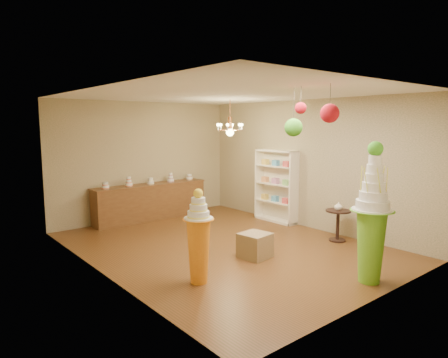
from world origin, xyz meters
TOP-DOWN VIEW (x-y plane):
  - floor at (0.00, 0.00)m, footprint 6.50×6.50m
  - ceiling at (0.00, 0.00)m, footprint 6.50×6.50m
  - wall_back at (0.00, 3.25)m, footprint 5.00×0.04m
  - wall_front at (0.00, -3.25)m, footprint 5.00×0.04m
  - wall_left at (-2.50, 0.00)m, footprint 0.04×6.50m
  - wall_right at (2.50, 0.00)m, footprint 0.04×6.50m
  - pedestal_green at (0.56, -2.85)m, footprint 0.76×0.76m
  - pedestal_orange at (-1.49, -1.19)m, footprint 0.49×0.49m
  - burlap_riser at (-0.01, -0.89)m, footprint 0.56×0.56m
  - sideboard at (0.00, 2.97)m, footprint 3.04×0.54m
  - shelving_unit at (2.34, 0.80)m, footprint 0.33×1.20m
  - round_table at (2.06, -1.23)m, footprint 0.56×0.56m
  - vase at (2.06, -1.23)m, footprint 0.18×0.18m
  - pom_red_left at (-0.15, -2.53)m, footprint 0.27×0.27m
  - pom_green_mid at (-0.02, -1.75)m, footprint 0.29×0.29m
  - pom_red_right at (-0.17, -2.01)m, footprint 0.18×0.18m
  - chandelier at (1.02, 1.04)m, footprint 0.85×0.85m

SIDE VIEW (x-z plane):
  - floor at x=0.00m, z-range 0.00..0.00m
  - burlap_riser at x=-0.01m, z-range 0.00..0.45m
  - round_table at x=2.06m, z-range 0.10..0.76m
  - sideboard at x=0.00m, z-range -0.10..1.06m
  - pedestal_orange at x=-1.49m, z-range -0.11..1.36m
  - vase at x=2.06m, z-range 0.66..0.83m
  - pedestal_green at x=0.56m, z-range -0.23..1.95m
  - shelving_unit at x=2.34m, z-range 0.00..1.80m
  - wall_back at x=0.00m, z-range 0.00..3.00m
  - wall_front at x=0.00m, z-range 0.00..3.00m
  - wall_left at x=-2.50m, z-range 0.00..3.00m
  - wall_right at x=2.50m, z-range 0.00..3.00m
  - chandelier at x=1.02m, z-range 1.88..2.73m
  - pom_green_mid at x=-0.02m, z-range 1.99..2.76m
  - pom_red_left at x=-0.15m, z-range 2.30..2.86m
  - pom_red_right at x=-0.17m, z-range 2.46..2.88m
  - ceiling at x=0.00m, z-range 3.00..3.00m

